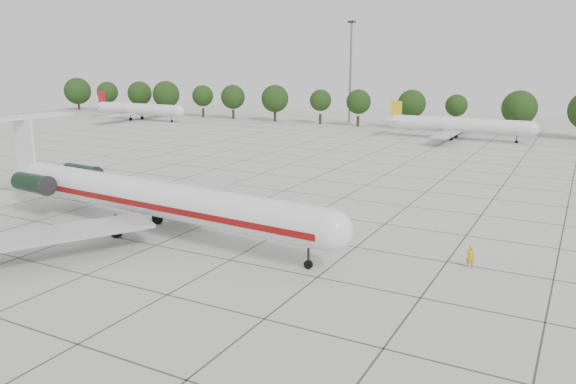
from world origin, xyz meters
name	(u,v)px	position (x,y,z in m)	size (l,w,h in m)	color
ground	(277,234)	(0.00, 0.00, 0.00)	(260.00, 260.00, 0.00)	beige
apron_joints	(339,200)	(0.00, 15.00, 0.01)	(170.00, 170.00, 0.02)	#383838
main_airliner	(140,195)	(-12.01, -5.32, 3.59)	(43.31, 33.96, 10.15)	silver
ground_crew	(470,257)	(17.87, -0.38, 0.94)	(0.69, 0.45, 1.88)	#C4A40B
bg_airliner_a	(138,109)	(-82.33, 70.35, 2.91)	(28.24, 27.20, 7.40)	silver
bg_airliner_c	(458,125)	(1.53, 73.35, 2.91)	(28.24, 27.20, 7.40)	silver
tree_line	(412,104)	(-11.68, 85.00, 5.98)	(249.86, 8.44, 10.22)	#332114
floodlight_mast	(351,66)	(-30.00, 92.00, 14.28)	(1.60, 1.60, 25.45)	slate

